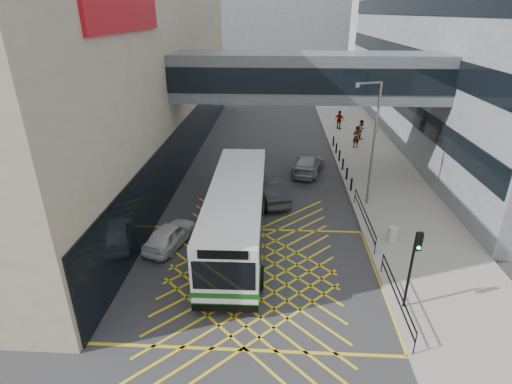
% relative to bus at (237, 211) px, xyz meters
% --- Properties ---
extents(ground, '(120.00, 120.00, 0.00)m').
position_rel_bus_xyz_m(ground, '(0.97, -3.21, -1.80)').
color(ground, '#333335').
extents(building_whsmith, '(24.17, 42.00, 16.00)m').
position_rel_bus_xyz_m(building_whsmith, '(-17.02, 12.79, 6.19)').
color(building_whsmith, tan).
rests_on(building_whsmith, ground).
extents(building_far, '(28.00, 16.00, 18.00)m').
position_rel_bus_xyz_m(building_far, '(-1.03, 56.79, 7.20)').
color(building_far, slate).
rests_on(building_far, ground).
extents(skybridge, '(20.00, 4.10, 3.00)m').
position_rel_bus_xyz_m(skybridge, '(3.97, 8.79, 5.70)').
color(skybridge, '#4D5257').
rests_on(skybridge, ground).
extents(pavement, '(6.00, 54.00, 0.16)m').
position_rel_bus_xyz_m(pavement, '(9.97, 11.79, -1.72)').
color(pavement, gray).
rests_on(pavement, ground).
extents(box_junction, '(12.00, 9.00, 0.01)m').
position_rel_bus_xyz_m(box_junction, '(0.97, -3.21, -1.80)').
color(box_junction, gold).
rests_on(box_junction, ground).
extents(bus, '(3.14, 12.03, 3.36)m').
position_rel_bus_xyz_m(bus, '(0.00, 0.00, 0.00)').
color(bus, silver).
rests_on(bus, ground).
extents(car_white, '(2.77, 4.36, 1.29)m').
position_rel_bus_xyz_m(car_white, '(-3.53, -0.61, -1.16)').
color(car_white, silver).
rests_on(car_white, ground).
extents(car_dark, '(3.10, 5.05, 1.48)m').
position_rel_bus_xyz_m(car_dark, '(1.68, 5.15, -1.06)').
color(car_dark, black).
rests_on(car_dark, ground).
extents(car_silver, '(3.11, 5.08, 1.47)m').
position_rel_bus_xyz_m(car_silver, '(4.49, 10.42, -1.06)').
color(car_silver, gray).
rests_on(car_silver, ground).
extents(traffic_light, '(0.28, 0.43, 3.67)m').
position_rel_bus_xyz_m(traffic_light, '(7.51, -5.21, 0.75)').
color(traffic_light, black).
rests_on(traffic_light, pavement).
extents(street_lamp, '(1.70, 0.81, 7.69)m').
position_rel_bus_xyz_m(street_lamp, '(7.73, 4.75, 2.74)').
color(street_lamp, slate).
rests_on(street_lamp, pavement).
extents(litter_bin, '(0.50, 0.50, 0.86)m').
position_rel_bus_xyz_m(litter_bin, '(8.32, 0.13, -1.21)').
color(litter_bin, '#ADA89E').
rests_on(litter_bin, pavement).
extents(kerb_railings, '(0.05, 12.54, 1.00)m').
position_rel_bus_xyz_m(kerb_railings, '(7.12, -1.43, -0.92)').
color(kerb_railings, black).
rests_on(kerb_railings, pavement).
extents(bollards, '(0.14, 10.14, 0.90)m').
position_rel_bus_xyz_m(bollards, '(7.22, 11.79, -1.19)').
color(bollards, black).
rests_on(bollards, pavement).
extents(pedestrian_a, '(0.94, 0.84, 1.95)m').
position_rel_bus_xyz_m(pedestrian_a, '(9.17, 16.55, -0.67)').
color(pedestrian_a, gray).
rests_on(pedestrian_a, pavement).
extents(pedestrian_b, '(1.04, 1.02, 1.89)m').
position_rel_bus_xyz_m(pedestrian_b, '(10.12, 19.06, -0.70)').
color(pedestrian_b, gray).
rests_on(pedestrian_b, pavement).
extents(pedestrian_c, '(1.24, 1.10, 1.92)m').
position_rel_bus_xyz_m(pedestrian_c, '(8.51, 22.75, -0.68)').
color(pedestrian_c, gray).
rests_on(pedestrian_c, pavement).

